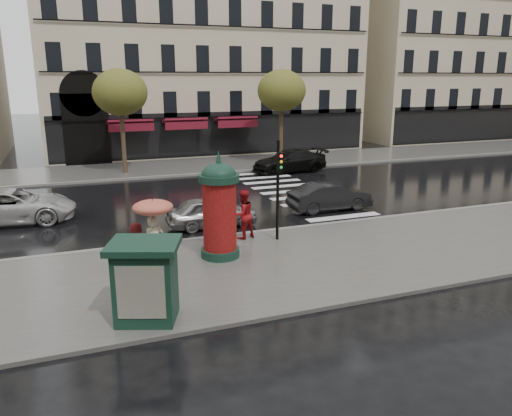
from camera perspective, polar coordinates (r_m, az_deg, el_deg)
name	(u,v)px	position (r m, az deg, el deg)	size (l,w,h in m)	color
ground	(249,264)	(16.94, -0.80, -6.43)	(160.00, 160.00, 0.00)	black
near_sidewalk	(254,268)	(16.48, -0.20, -6.82)	(90.00, 7.00, 0.12)	#474744
far_sidewalk	(154,169)	(34.81, -11.60, 4.42)	(90.00, 6.00, 0.12)	#474744
near_kerb	(223,236)	(19.60, -3.80, -3.26)	(90.00, 0.25, 0.14)	slate
far_kerb	(162,177)	(31.90, -10.70, 3.55)	(90.00, 0.25, 0.14)	slate
zebra_crossing	(292,191)	(27.66, 4.08, 1.93)	(3.60, 11.75, 0.01)	silver
bldg_far_corner	(195,15)	(46.57, -6.97, 21.04)	(26.00, 14.00, 22.90)	#B7A88C
bldg_far_right	(453,26)	(59.92, 21.62, 18.74)	(24.00, 14.00, 22.90)	#B7A88C
tree_far_left	(120,93)	(33.04, -15.27, 12.59)	(3.40, 3.40, 6.64)	#38281C
tree_far_right	(282,91)	(35.88, 2.94, 13.20)	(3.40, 3.40, 6.64)	#38281C
woman_umbrella	(154,223)	(15.83, -11.61, -1.74)	(1.25, 1.25, 2.41)	beige
woman_red	(243,214)	(18.96, -1.48, -0.73)	(0.92, 0.71, 1.89)	maroon
man_burgundy	(137,246)	(16.37, -13.46, -4.29)	(0.76, 0.49, 1.55)	#4C0F10
morris_column	(219,207)	(16.84, -4.20, 0.13)	(1.37, 1.37, 3.68)	#123025
traffic_light	(279,181)	(18.44, 2.59, 3.15)	(0.24, 0.35, 3.79)	black
newsstand	(146,280)	(12.93, -12.49, -8.06)	(2.11, 1.96, 2.07)	#123025
car_silver	(212,212)	(20.96, -5.06, -0.45)	(1.53, 3.79, 1.29)	#9FA0A4
car_darkgrey	(330,197)	(23.80, 8.43, 1.31)	(1.39, 3.98, 1.31)	black
car_white	(11,206)	(23.92, -26.20, 0.20)	(2.45, 5.31, 1.48)	#BDBDBD
car_black	(289,161)	(33.29, 3.84, 5.39)	(2.04, 5.03, 1.46)	black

